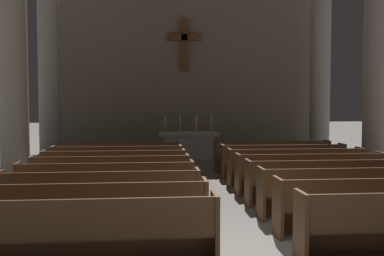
# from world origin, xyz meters

# --- Properties ---
(pew_left_row_1) EXTENTS (3.51, 0.50, 0.95)m
(pew_left_row_1) POSITION_xyz_m (-2.31, -0.04, 0.48)
(pew_left_row_1) COLOR brown
(pew_left_row_1) RESTS_ON ground
(pew_left_row_2) EXTENTS (3.51, 0.50, 0.95)m
(pew_left_row_2) POSITION_xyz_m (-2.31, 1.06, 0.48)
(pew_left_row_2) COLOR brown
(pew_left_row_2) RESTS_ON ground
(pew_left_row_3) EXTENTS (3.51, 0.50, 0.95)m
(pew_left_row_3) POSITION_xyz_m (-2.31, 2.17, 0.48)
(pew_left_row_3) COLOR brown
(pew_left_row_3) RESTS_ON ground
(pew_left_row_4) EXTENTS (3.51, 0.50, 0.95)m
(pew_left_row_4) POSITION_xyz_m (-2.31, 3.27, 0.48)
(pew_left_row_4) COLOR brown
(pew_left_row_4) RESTS_ON ground
(pew_left_row_5) EXTENTS (3.51, 0.50, 0.95)m
(pew_left_row_5) POSITION_xyz_m (-2.31, 4.37, 0.48)
(pew_left_row_5) COLOR brown
(pew_left_row_5) RESTS_ON ground
(pew_left_row_6) EXTENTS (3.51, 0.50, 0.95)m
(pew_left_row_6) POSITION_xyz_m (-2.31, 5.47, 0.48)
(pew_left_row_6) COLOR brown
(pew_left_row_6) RESTS_ON ground
(pew_left_row_7) EXTENTS (3.51, 0.50, 0.95)m
(pew_left_row_7) POSITION_xyz_m (-2.31, 6.58, 0.48)
(pew_left_row_7) COLOR brown
(pew_left_row_7) RESTS_ON ground
(pew_left_row_8) EXTENTS (3.51, 0.50, 0.95)m
(pew_left_row_8) POSITION_xyz_m (-2.31, 7.68, 0.48)
(pew_left_row_8) COLOR brown
(pew_left_row_8) RESTS_ON ground
(pew_right_row_2) EXTENTS (3.51, 0.50, 0.95)m
(pew_right_row_2) POSITION_xyz_m (2.31, 1.06, 0.48)
(pew_right_row_2) COLOR brown
(pew_right_row_2) RESTS_ON ground
(pew_right_row_3) EXTENTS (3.51, 0.50, 0.95)m
(pew_right_row_3) POSITION_xyz_m (2.31, 2.17, 0.48)
(pew_right_row_3) COLOR brown
(pew_right_row_3) RESTS_ON ground
(pew_right_row_4) EXTENTS (3.51, 0.50, 0.95)m
(pew_right_row_4) POSITION_xyz_m (2.31, 3.27, 0.48)
(pew_right_row_4) COLOR brown
(pew_right_row_4) RESTS_ON ground
(pew_right_row_5) EXTENTS (3.51, 0.50, 0.95)m
(pew_right_row_5) POSITION_xyz_m (2.31, 4.37, 0.48)
(pew_right_row_5) COLOR brown
(pew_right_row_5) RESTS_ON ground
(pew_right_row_6) EXTENTS (3.51, 0.50, 0.95)m
(pew_right_row_6) POSITION_xyz_m (2.31, 5.47, 0.48)
(pew_right_row_6) COLOR brown
(pew_right_row_6) RESTS_ON ground
(pew_right_row_7) EXTENTS (3.51, 0.50, 0.95)m
(pew_right_row_7) POSITION_xyz_m (2.31, 6.58, 0.48)
(pew_right_row_7) COLOR brown
(pew_right_row_7) RESTS_ON ground
(pew_right_row_8) EXTENTS (3.51, 0.50, 0.95)m
(pew_right_row_8) POSITION_xyz_m (2.31, 7.68, 0.48)
(pew_right_row_8) COLOR brown
(pew_right_row_8) RESTS_ON ground
(column_left_second) EXTENTS (1.12, 1.12, 7.04)m
(column_left_second) POSITION_xyz_m (-4.99, 6.53, 3.44)
(column_left_second) COLOR #ADA89E
(column_left_second) RESTS_ON ground
(column_right_second) EXTENTS (1.12, 1.12, 7.04)m
(column_right_second) POSITION_xyz_m (4.99, 6.53, 3.44)
(column_right_second) COLOR #ADA89E
(column_right_second) RESTS_ON ground
(column_left_third) EXTENTS (1.12, 1.12, 7.04)m
(column_left_third) POSITION_xyz_m (-4.99, 10.88, 3.44)
(column_left_third) COLOR #ADA89E
(column_left_third) RESTS_ON ground
(column_right_third) EXTENTS (1.12, 1.12, 7.04)m
(column_right_third) POSITION_xyz_m (4.99, 10.88, 3.44)
(column_right_third) COLOR #ADA89E
(column_right_third) RESTS_ON ground
(altar) EXTENTS (2.20, 0.90, 1.01)m
(altar) POSITION_xyz_m (0.00, 10.83, 0.53)
(altar) COLOR #BCB7AD
(altar) RESTS_ON ground
(candlestick_outer_left) EXTENTS (0.16, 0.16, 0.61)m
(candlestick_outer_left) POSITION_xyz_m (-0.85, 10.83, 1.20)
(candlestick_outer_left) COLOR #B79338
(candlestick_outer_left) RESTS_ON altar
(candlestick_inner_left) EXTENTS (0.16, 0.16, 0.61)m
(candlestick_inner_left) POSITION_xyz_m (-0.30, 10.83, 1.20)
(candlestick_inner_left) COLOR #B79338
(candlestick_inner_left) RESTS_ON altar
(candlestick_inner_right) EXTENTS (0.16, 0.16, 0.61)m
(candlestick_inner_right) POSITION_xyz_m (0.30, 10.83, 1.20)
(candlestick_inner_right) COLOR #B79338
(candlestick_inner_right) RESTS_ON altar
(candlestick_outer_right) EXTENTS (0.16, 0.16, 0.61)m
(candlestick_outer_right) POSITION_xyz_m (0.85, 10.83, 1.20)
(candlestick_outer_right) COLOR #B79338
(candlestick_outer_right) RESTS_ON altar
(apse_with_cross) EXTENTS (11.17, 0.50, 8.03)m
(apse_with_cross) POSITION_xyz_m (0.00, 13.06, 4.02)
(apse_with_cross) COLOR gray
(apse_with_cross) RESTS_ON ground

